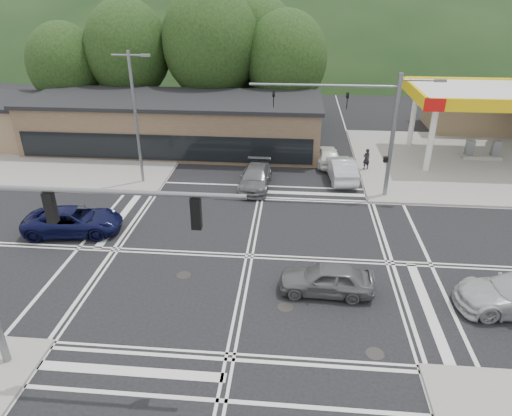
# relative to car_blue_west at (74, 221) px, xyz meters

# --- Properties ---
(ground) EXTENTS (120.00, 120.00, 0.00)m
(ground) POSITION_rel_car_blue_west_xyz_m (10.12, -1.64, -0.74)
(ground) COLOR black
(ground) RESTS_ON ground
(sidewalk_ne) EXTENTS (16.00, 16.00, 0.15)m
(sidewalk_ne) POSITION_rel_car_blue_west_xyz_m (25.12, 13.36, -0.66)
(sidewalk_ne) COLOR gray
(sidewalk_ne) RESTS_ON ground
(sidewalk_nw) EXTENTS (16.00, 16.00, 0.15)m
(sidewalk_nw) POSITION_rel_car_blue_west_xyz_m (-4.88, 13.36, -0.66)
(sidewalk_nw) COLOR gray
(sidewalk_nw) RESTS_ON ground
(gas_station_canopy) EXTENTS (12.32, 8.34, 5.75)m
(gas_station_canopy) POSITION_rel_car_blue_west_xyz_m (27.10, 14.35, 4.30)
(gas_station_canopy) COLOR silver
(gas_station_canopy) RESTS_ON ground
(convenience_store) EXTENTS (10.00, 6.00, 3.80)m
(convenience_store) POSITION_rel_car_blue_west_xyz_m (30.12, 23.36, 1.16)
(convenience_store) COLOR #846B4F
(convenience_store) RESTS_ON ground
(commercial_row) EXTENTS (24.00, 8.00, 4.00)m
(commercial_row) POSITION_rel_car_blue_west_xyz_m (2.12, 15.36, 1.26)
(commercial_row) COLOR brown
(commercial_row) RESTS_ON ground
(hill_north) EXTENTS (252.00, 126.00, 140.00)m
(hill_north) POSITION_rel_car_blue_west_xyz_m (10.12, 88.36, -0.74)
(hill_north) COLOR #1D3819
(hill_north) RESTS_ON ground
(tree_n_a) EXTENTS (8.00, 8.00, 11.75)m
(tree_n_a) POSITION_rel_car_blue_west_xyz_m (-3.88, 22.36, 6.40)
(tree_n_a) COLOR #382619
(tree_n_a) RESTS_ON ground
(tree_n_b) EXTENTS (9.00, 9.00, 12.98)m
(tree_n_b) POSITION_rel_car_blue_west_xyz_m (4.12, 22.36, 7.05)
(tree_n_b) COLOR #382619
(tree_n_b) RESTS_ON ground
(tree_n_c) EXTENTS (7.60, 7.60, 10.87)m
(tree_n_c) POSITION_rel_car_blue_west_xyz_m (11.12, 22.36, 5.75)
(tree_n_c) COLOR #382619
(tree_n_c) RESTS_ON ground
(tree_n_d) EXTENTS (6.80, 6.80, 9.76)m
(tree_n_d) POSITION_rel_car_blue_west_xyz_m (-9.88, 21.36, 5.10)
(tree_n_d) COLOR #382619
(tree_n_d) RESTS_ON ground
(tree_n_e) EXTENTS (8.40, 8.40, 11.98)m
(tree_n_e) POSITION_rel_car_blue_west_xyz_m (8.12, 26.36, 6.40)
(tree_n_e) COLOR #382619
(tree_n_e) RESTS_ON ground
(streetlight_nw) EXTENTS (2.50, 0.25, 9.00)m
(streetlight_nw) POSITION_rel_car_blue_west_xyz_m (1.68, 7.36, 4.31)
(streetlight_nw) COLOR slate
(streetlight_nw) RESTS_ON ground
(signal_mast_ne) EXTENTS (11.65, 0.30, 8.00)m
(signal_mast_ne) POSITION_rel_car_blue_west_xyz_m (17.06, 6.56, 4.33)
(signal_mast_ne) COLOR slate
(signal_mast_ne) RESTS_ON ground
(signal_mast_sw) EXTENTS (9.14, 0.28, 8.00)m
(signal_mast_sw) POSITION_rel_car_blue_west_xyz_m (3.73, -9.84, 4.38)
(signal_mast_sw) COLOR slate
(signal_mast_sw) RESTS_ON ground
(car_blue_west) EXTENTS (5.60, 3.14, 1.48)m
(car_blue_west) POSITION_rel_car_blue_west_xyz_m (0.00, 0.00, 0.00)
(car_blue_west) COLOR black
(car_blue_west) RESTS_ON ground
(car_grey_center) EXTENTS (4.32, 1.84, 1.45)m
(car_grey_center) POSITION_rel_car_blue_west_xyz_m (13.90, -4.38, -0.01)
(car_grey_center) COLOR #5B5E60
(car_grey_center) RESTS_ON ground
(car_queue_a) EXTENTS (2.18, 5.06, 1.62)m
(car_queue_a) POSITION_rel_car_blue_west_xyz_m (15.62, 9.43, 0.07)
(car_queue_a) COLOR #BBBDC3
(car_queue_a) RESTS_ON ground
(car_queue_b) EXTENTS (2.22, 4.53, 1.49)m
(car_queue_b) POSITION_rel_car_blue_west_xyz_m (14.77, 12.36, 0.00)
(car_queue_b) COLOR white
(car_queue_b) RESTS_ON ground
(car_northbound) EXTENTS (2.18, 4.96, 1.42)m
(car_northbound) POSITION_rel_car_blue_west_xyz_m (9.62, 7.36, -0.03)
(car_northbound) COLOR slate
(car_northbound) RESTS_ON ground
(pedestrian) EXTENTS (0.69, 0.59, 1.59)m
(pedestrian) POSITION_rel_car_blue_west_xyz_m (17.62, 11.17, 0.21)
(pedestrian) COLOR black
(pedestrian) RESTS_ON sidewalk_ne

